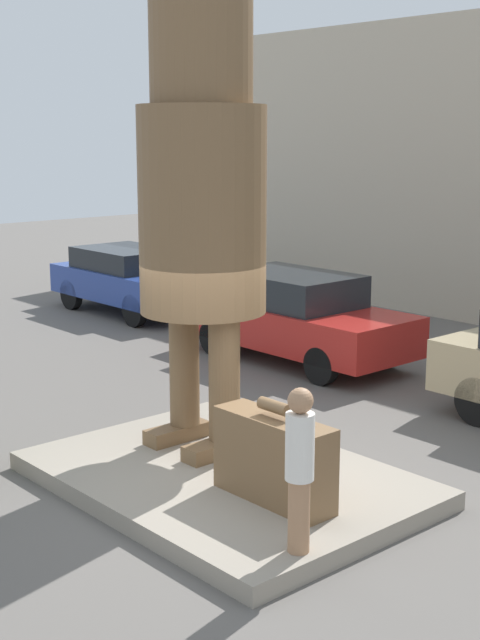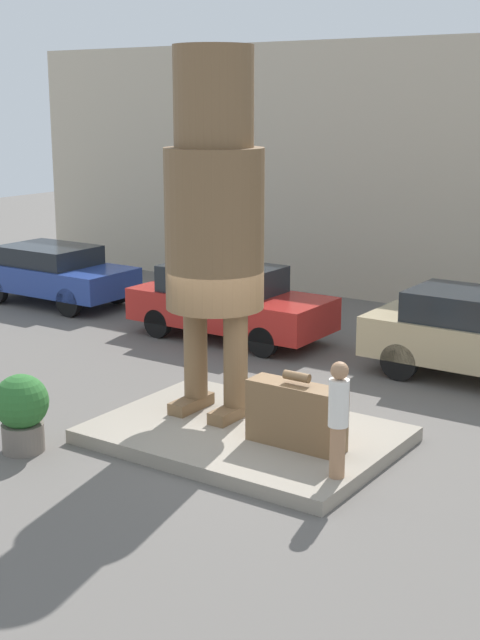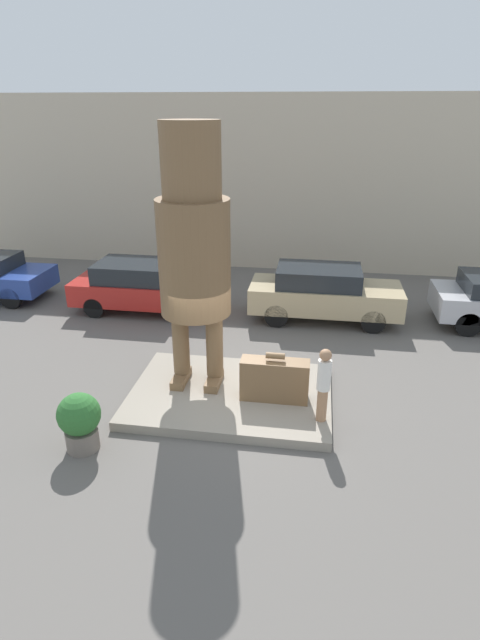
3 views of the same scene
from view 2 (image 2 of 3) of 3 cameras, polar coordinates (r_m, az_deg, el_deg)
The scene contains 8 objects.
ground_plane at distance 13.62m, azimuth 0.32°, elevation -7.78°, with size 60.00×60.00×0.00m, color #605B56.
pedestal at distance 13.58m, azimuth 0.32°, elevation -7.37°, with size 4.41×3.14×0.21m.
statue_figure at distance 13.51m, azimuth -1.67°, elevation 7.32°, with size 1.52×1.52×5.60m.
giant_suitcase at distance 12.77m, azimuth 3.62°, elevation -6.07°, with size 1.46×0.44×1.10m.
tourist at distance 11.65m, azimuth 6.32°, elevation -6.04°, with size 0.27×0.27×1.58m.
parked_car_blue at distance 22.98m, azimuth -11.81°, elevation 3.00°, with size 4.12×1.87×1.46m.
parked_car_red at distance 19.17m, azimuth -0.75°, elevation 1.23°, with size 4.39×1.83×1.58m.
planter_pot at distance 13.44m, azimuth -13.81°, elevation -5.61°, with size 0.81×0.81×1.17m.
Camera 2 is at (7.05, -10.51, 5.04)m, focal length 50.00 mm.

